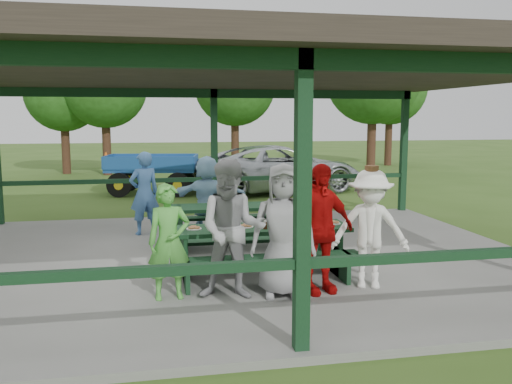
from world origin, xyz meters
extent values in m
plane|color=#36561B|center=(0.00, 0.00, 0.00)|extent=(90.00, 90.00, 0.00)
cube|color=slate|center=(0.00, 0.00, 0.05)|extent=(10.00, 8.00, 0.10)
cube|color=black|center=(0.00, -3.80, 1.60)|extent=(0.15, 0.15, 3.00)
cube|color=black|center=(0.00, 3.80, 1.60)|extent=(0.15, 0.15, 3.00)
cube|color=black|center=(4.80, 3.80, 1.60)|extent=(0.15, 0.15, 3.00)
cube|color=black|center=(-2.40, -3.80, 1.00)|extent=(4.65, 0.10, 0.10)
cube|color=black|center=(-2.40, 3.80, 1.00)|extent=(4.65, 0.10, 0.10)
cube|color=black|center=(2.40, 3.80, 1.00)|extent=(4.65, 0.10, 0.10)
cube|color=black|center=(0.00, -3.80, 3.00)|extent=(9.80, 0.15, 0.20)
cube|color=black|center=(0.00, 3.80, 3.00)|extent=(9.80, 0.15, 0.20)
cube|color=#29231E|center=(0.00, 0.00, 3.22)|extent=(10.60, 8.60, 0.24)
cube|color=black|center=(0.11, -1.20, 0.82)|extent=(2.62, 0.75, 0.06)
cube|color=black|center=(0.11, -1.75, 0.53)|extent=(2.62, 0.28, 0.05)
cube|color=black|center=(0.11, -0.65, 0.53)|extent=(2.62, 0.28, 0.05)
cube|color=black|center=(-1.02, -1.20, 0.47)|extent=(0.06, 0.70, 0.75)
cube|color=black|center=(1.24, -1.20, 0.47)|extent=(0.06, 0.70, 0.75)
cube|color=black|center=(-1.02, -1.20, 0.33)|extent=(0.06, 1.39, 0.45)
cube|color=black|center=(1.24, -1.20, 0.33)|extent=(0.06, 1.39, 0.45)
cube|color=black|center=(0.18, 0.80, 0.82)|extent=(2.68, 0.75, 0.06)
cube|color=black|center=(0.18, 0.25, 0.53)|extent=(2.68, 0.28, 0.05)
cube|color=black|center=(0.18, 1.35, 0.53)|extent=(2.68, 0.28, 0.05)
cube|color=black|center=(-0.98, 0.80, 0.47)|extent=(0.06, 0.70, 0.75)
cube|color=black|center=(1.34, 0.80, 0.47)|extent=(0.06, 0.70, 0.75)
cube|color=black|center=(-0.98, 0.80, 0.33)|extent=(0.06, 1.39, 0.45)
cube|color=black|center=(1.34, 0.80, 0.33)|extent=(0.06, 1.39, 0.45)
cylinder|color=white|center=(-0.88, -1.20, 0.86)|extent=(0.22, 0.22, 0.01)
torus|color=#915933|center=(-0.92, -1.22, 0.88)|extent=(0.10, 0.10, 0.03)
torus|color=#915933|center=(-0.84, -1.22, 0.88)|extent=(0.10, 0.10, 0.03)
torus|color=#915933|center=(-0.88, -1.16, 0.88)|extent=(0.10, 0.10, 0.03)
cylinder|color=white|center=(-0.12, -1.20, 0.86)|extent=(0.22, 0.22, 0.01)
torus|color=#915933|center=(-0.16, -1.22, 0.88)|extent=(0.10, 0.10, 0.03)
torus|color=#915933|center=(-0.08, -1.22, 0.88)|extent=(0.10, 0.10, 0.03)
torus|color=#915933|center=(-0.12, -1.16, 0.88)|extent=(0.10, 0.10, 0.03)
cylinder|color=white|center=(0.50, -1.20, 0.86)|extent=(0.22, 0.22, 0.01)
torus|color=#915933|center=(0.46, -1.22, 0.88)|extent=(0.10, 0.10, 0.03)
torus|color=#915933|center=(0.54, -1.22, 0.88)|extent=(0.10, 0.10, 0.03)
torus|color=#915933|center=(0.50, -1.16, 0.88)|extent=(0.10, 0.10, 0.03)
cylinder|color=white|center=(1.23, -1.20, 0.86)|extent=(0.22, 0.22, 0.01)
torus|color=#915933|center=(1.19, -1.22, 0.88)|extent=(0.10, 0.10, 0.03)
torus|color=#915933|center=(1.27, -1.22, 0.88)|extent=(0.10, 0.10, 0.03)
torus|color=#915933|center=(1.23, -1.16, 0.88)|extent=(0.10, 0.10, 0.03)
cylinder|color=#381E0F|center=(-0.63, -1.38, 0.90)|extent=(0.06, 0.06, 0.10)
cylinder|color=#381E0F|center=(-0.58, -1.38, 0.90)|extent=(0.06, 0.06, 0.10)
cylinder|color=#381E0F|center=(0.14, -1.38, 0.90)|extent=(0.06, 0.06, 0.10)
cylinder|color=#381E0F|center=(0.76, -1.38, 0.90)|extent=(0.06, 0.06, 0.10)
cone|color=white|center=(-0.62, -1.00, 0.90)|extent=(0.09, 0.09, 0.10)
cone|color=white|center=(-0.52, -1.00, 0.90)|extent=(0.09, 0.09, 0.10)
cone|color=white|center=(-0.24, -1.00, 0.90)|extent=(0.09, 0.09, 0.10)
cone|color=white|center=(0.79, -1.00, 0.90)|extent=(0.09, 0.09, 0.10)
imported|color=green|center=(-1.26, -1.97, 0.86)|extent=(0.59, 0.42, 1.51)
imported|color=#999A9C|center=(-0.45, -2.10, 1.01)|extent=(1.02, 0.87, 1.83)
imported|color=gray|center=(0.22, -2.13, 0.98)|extent=(0.97, 0.75, 1.76)
imported|color=#A50908|center=(0.72, -2.09, 0.98)|extent=(1.09, 0.63, 1.75)
imported|color=white|center=(1.48, -2.00, 0.92)|extent=(1.21, 0.93, 1.65)
cylinder|color=brown|center=(1.48, -2.00, 1.69)|extent=(0.41, 0.41, 0.02)
cylinder|color=brown|center=(1.48, -2.00, 1.75)|extent=(0.24, 0.24, 0.11)
imported|color=#87B3D1|center=(-0.39, 1.62, 0.91)|extent=(1.57, 0.81, 1.62)
imported|color=#416EAA|center=(-1.62, 2.11, 0.94)|extent=(0.71, 0.58, 1.68)
imported|color=gray|center=(1.50, 1.56, 0.91)|extent=(0.97, 0.88, 1.61)
imported|color=silver|center=(2.65, 8.43, 0.77)|extent=(5.90, 3.47, 1.54)
cube|color=navy|center=(-1.45, 8.74, 0.80)|extent=(2.99, 1.85, 0.12)
cube|color=navy|center=(-1.56, 8.05, 1.05)|extent=(2.77, 0.53, 0.40)
cube|color=navy|center=(-1.33, 9.43, 1.05)|extent=(2.77, 0.53, 0.40)
cube|color=navy|center=(-2.83, 8.97, 1.05)|extent=(0.29, 1.39, 0.40)
cube|color=navy|center=(-0.07, 8.50, 1.05)|extent=(0.29, 1.39, 0.40)
cylinder|color=black|center=(-2.46, 8.15, 0.38)|extent=(0.78, 0.30, 0.76)
cylinder|color=yellow|center=(-2.46, 8.15, 0.38)|extent=(0.31, 0.26, 0.28)
cylinder|color=black|center=(-2.21, 9.63, 0.38)|extent=(0.78, 0.30, 0.76)
cylinder|color=yellow|center=(-2.21, 9.63, 0.38)|extent=(0.31, 0.26, 0.28)
cylinder|color=black|center=(-0.68, 7.85, 0.38)|extent=(0.78, 0.30, 0.76)
cylinder|color=yellow|center=(-0.68, 7.85, 0.38)|extent=(0.31, 0.26, 0.28)
cylinder|color=black|center=(-0.43, 9.33, 0.38)|extent=(0.78, 0.30, 0.76)
cylinder|color=yellow|center=(-0.43, 9.33, 0.38)|extent=(0.31, 0.26, 0.28)
cube|color=navy|center=(0.43, 8.42, 0.70)|extent=(1.00, 0.25, 0.08)
cone|color=#F2590C|center=(-2.88, 8.98, 1.15)|extent=(0.09, 0.40, 0.40)
cylinder|color=#351E15|center=(-5.11, 15.82, 1.27)|extent=(0.36, 0.36, 2.55)
sphere|color=#224E14|center=(-5.11, 15.82, 3.47)|extent=(3.26, 3.26, 3.26)
cylinder|color=#351E15|center=(-3.32, 14.97, 1.38)|extent=(0.36, 0.36, 2.76)
sphere|color=#224E14|center=(-3.32, 14.97, 3.76)|extent=(3.54, 3.54, 3.54)
cylinder|color=#351E15|center=(2.29, 15.50, 1.42)|extent=(0.36, 0.36, 2.84)
sphere|color=#224E14|center=(2.29, 15.50, 3.86)|extent=(3.64, 3.64, 3.64)
cylinder|color=#351E15|center=(7.38, 11.95, 1.50)|extent=(0.36, 0.36, 3.00)
sphere|color=#224E14|center=(7.38, 11.95, 4.08)|extent=(3.84, 3.84, 3.84)
cylinder|color=#351E15|center=(10.47, 17.08, 1.44)|extent=(0.36, 0.36, 2.87)
sphere|color=#224E14|center=(10.47, 17.08, 3.91)|extent=(3.68, 3.68, 3.68)
camera|label=1|loc=(-1.45, -8.90, 2.46)|focal=38.00mm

